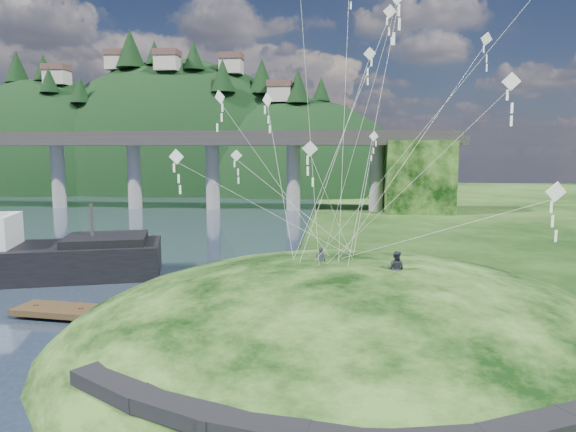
{
  "coord_description": "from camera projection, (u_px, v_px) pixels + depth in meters",
  "views": [
    {
      "loc": [
        7.05,
        -26.46,
        11.12
      ],
      "look_at": [
        4.0,
        6.0,
        7.0
      ],
      "focal_mm": 32.0,
      "sensor_mm": 36.0,
      "label": 1
    }
  ],
  "objects": [
    {
      "name": "kite_swarm",
      "position": [
        372.0,
        63.0,
        26.9
      ],
      "size": [
        18.5,
        14.84,
        19.09
      ],
      "color": "white",
      "rests_on": "ground"
    },
    {
      "name": "work_barge",
      "position": [
        3.0,
        255.0,
        44.2
      ],
      "size": [
        26.17,
        13.92,
        8.84
      ],
      "color": "black",
      "rests_on": "ground"
    },
    {
      "name": "footpath",
      "position": [
        345.0,
        416.0,
        17.61
      ],
      "size": [
        22.29,
        5.84,
        0.83
      ],
      "color": "black",
      "rests_on": "ground"
    },
    {
      "name": "far_ridge",
      "position": [
        167.0,
        214.0,
        153.84
      ],
      "size": [
        153.0,
        70.0,
        94.5
      ],
      "color": "black",
      "rests_on": "ground"
    },
    {
      "name": "kite_flyers",
      "position": [
        381.0,
        250.0,
        27.39
      ],
      "size": [
        4.93,
        2.25,
        1.97
      ],
      "color": "#282C36",
      "rests_on": "ground"
    },
    {
      "name": "wooden_dock",
      "position": [
        128.0,
        315.0,
        33.45
      ],
      "size": [
        16.17,
        4.35,
        1.14
      ],
      "color": "#362716",
      "rests_on": "ground"
    },
    {
      "name": "bridge",
      "position": [
        162.0,
        159.0,
        98.63
      ],
      "size": [
        160.0,
        11.0,
        15.0
      ],
      "color": "#2D2B2B",
      "rests_on": "ground"
    },
    {
      "name": "ground",
      "position": [
        205.0,
        355.0,
        28.19
      ],
      "size": [
        320.0,
        320.0,
        0.0
      ],
      "primitive_type": "plane",
      "color": "black",
      "rests_on": "ground"
    },
    {
      "name": "grass_hill",
      "position": [
        350.0,
        371.0,
        29.61
      ],
      "size": [
        36.0,
        32.0,
        13.0
      ],
      "color": "black",
      "rests_on": "ground"
    }
  ]
}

